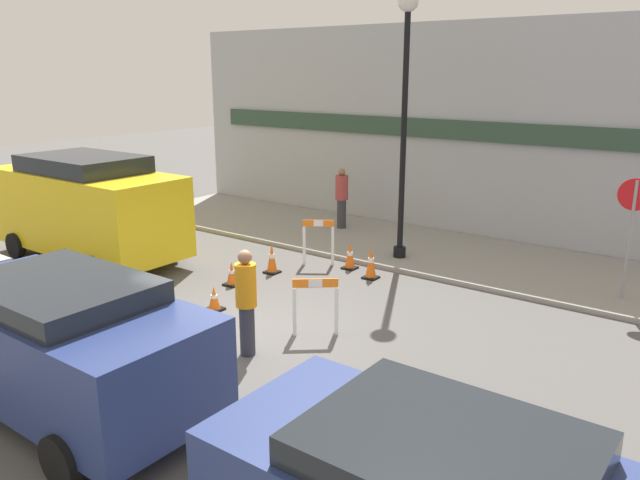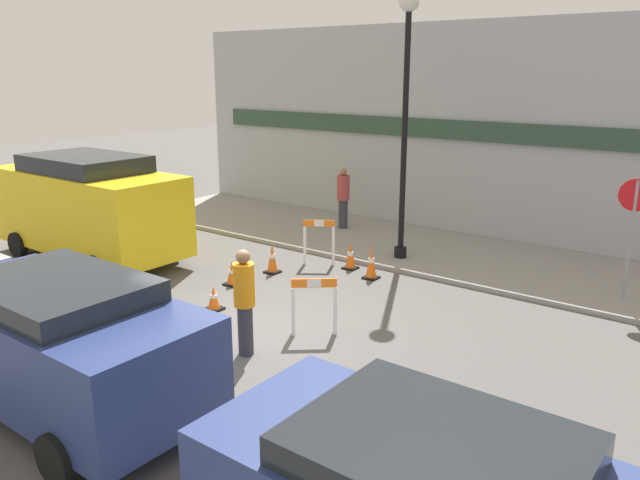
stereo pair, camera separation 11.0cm
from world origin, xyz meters
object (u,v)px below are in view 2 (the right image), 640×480
object	(u,v)px
person_worker	(244,299)
work_van	(89,203)
streetlamp_post	(406,94)
stop_sign	(633,220)
person_pedestrian	(343,196)
parked_car_1	(61,338)

from	to	relation	value
person_worker	work_van	world-z (taller)	work_van
streetlamp_post	work_van	bearing A→B (deg)	-144.40
stop_sign	work_van	xyz separation A→B (m)	(-10.60, -4.29, -0.32)
stop_sign	person_worker	world-z (taller)	stop_sign
person_pedestrian	parked_car_1	world-z (taller)	parked_car_1
streetlamp_post	work_van	size ratio (longest dim) A/B	1.16
streetlamp_post	person_pedestrian	world-z (taller)	streetlamp_post
parked_car_1	work_van	world-z (taller)	work_van
work_van	person_worker	bearing A→B (deg)	-13.56
streetlamp_post	person_worker	distance (m)	6.44
person_worker	work_van	size ratio (longest dim) A/B	0.34
streetlamp_post	stop_sign	size ratio (longest dim) A/B	2.51
stop_sign	person_worker	distance (m)	7.22
streetlamp_post	person_pedestrian	bearing A→B (deg)	151.14
stop_sign	person_pedestrian	world-z (taller)	stop_sign
parked_car_1	person_worker	bearing A→B (deg)	74.48
stop_sign	person_worker	bearing A→B (deg)	43.23
person_worker	person_pedestrian	size ratio (longest dim) A/B	1.03
stop_sign	person_worker	size ratio (longest dim) A/B	1.36
person_pedestrian	streetlamp_post	bearing A→B (deg)	176.97
person_worker	work_van	distance (m)	6.61
person_worker	work_van	xyz separation A→B (m)	(-6.41, 1.55, 0.41)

